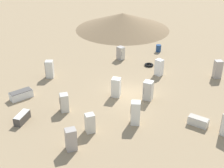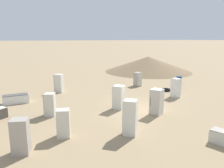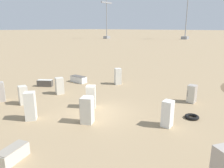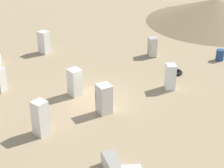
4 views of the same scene
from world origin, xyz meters
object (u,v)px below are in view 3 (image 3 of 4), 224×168
at_px(discarded_fridge_8, 91,97).
at_px(discarded_fridge_3, 79,79).
at_px(discarded_fridge_1, 118,76).
at_px(discarded_fridge_10, 59,86).
at_px(discarded_fridge_2, 0,92).
at_px(discarded_fridge_7, 45,83).
at_px(power_pylon_1, 107,25).
at_px(discarded_fridge_9, 192,94).
at_px(discarded_fridge_6, 30,106).
at_px(discarded_fridge_12, 23,95).
at_px(scrap_tire, 192,117).
at_px(power_pylon_0, 186,23).
at_px(discarded_fridge_4, 87,110).
at_px(discarded_fridge_5, 168,114).
at_px(discarded_fridge_13, 13,154).

bearing_deg(discarded_fridge_8, discarded_fridge_3, 106.51).
relative_size(discarded_fridge_1, discarded_fridge_10, 1.14).
relative_size(discarded_fridge_2, discarded_fridge_7, 1.02).
distance_m(power_pylon_1, discarded_fridge_9, 104.68).
relative_size(discarded_fridge_1, discarded_fridge_9, 1.19).
xyz_separation_m(discarded_fridge_6, discarded_fridge_7, (-5.54, -6.64, -0.61)).
bearing_deg(discarded_fridge_12, discarded_fridge_1, 97.10).
bearing_deg(scrap_tire, discarded_fridge_12, -63.54).
relative_size(power_pylon_0, discarded_fridge_4, 14.59).
xyz_separation_m(power_pylon_1, scrap_tire, (77.67, 74.58, -6.91)).
distance_m(discarded_fridge_2, discarded_fridge_4, 8.79).
relative_size(discarded_fridge_6, discarded_fridge_7, 1.20).
bearing_deg(discarded_fridge_3, scrap_tire, -98.62).
relative_size(discarded_fridge_5, scrap_tire, 1.74).
height_order(power_pylon_1, discarded_fridge_1, power_pylon_1).
distance_m(discarded_fridge_1, discarded_fridge_7, 7.71).
bearing_deg(discarded_fridge_6, power_pylon_1, 79.86).
relative_size(power_pylon_1, discarded_fridge_3, 11.75).
distance_m(discarded_fridge_2, discarded_fridge_5, 13.58).
bearing_deg(power_pylon_0, discarded_fridge_1, 17.45).
xyz_separation_m(power_pylon_1, discarded_fridge_3, (75.74, 61.10, -6.66)).
bearing_deg(power_pylon_0, discarded_fridge_9, 21.79).
distance_m(discarded_fridge_3, discarded_fridge_6, 10.38).
distance_m(discarded_fridge_4, scrap_tire, 7.09).
xyz_separation_m(power_pylon_1, discarded_fridge_13, (87.76, 69.93, -6.69)).
xyz_separation_m(discarded_fridge_1, discarded_fridge_2, (10.65, -4.08, -0.06)).
bearing_deg(discarded_fridge_2, discarded_fridge_7, 122.49).
bearing_deg(discarded_fridge_1, power_pylon_1, 79.46).
height_order(discarded_fridge_2, discarded_fridge_5, discarded_fridge_5).
bearing_deg(discarded_fridge_3, discarded_fridge_6, -150.13).
xyz_separation_m(discarded_fridge_4, discarded_fridge_7, (-3.52, -9.91, -0.52)).
bearing_deg(discarded_fridge_12, discarded_fridge_3, 122.81).
height_order(discarded_fridge_6, discarded_fridge_7, discarded_fridge_6).
bearing_deg(power_pylon_0, discarded_fridge_5, 20.94).
distance_m(power_pylon_1, scrap_tire, 107.90).
bearing_deg(discarded_fridge_9, discarded_fridge_7, 16.50).
xyz_separation_m(discarded_fridge_1, discarded_fridge_6, (11.07, 1.30, 0.09)).
relative_size(discarded_fridge_1, discarded_fridge_4, 1.00).
distance_m(discarded_fridge_3, discarded_fridge_13, 14.92).
distance_m(discarded_fridge_3, discarded_fridge_8, 8.26).
relative_size(discarded_fridge_2, discarded_fridge_8, 0.94).
relative_size(discarded_fridge_3, discarded_fridge_9, 1.32).
xyz_separation_m(power_pylon_0, discarded_fridge_7, (99.11, 24.07, -7.53)).
xyz_separation_m(discarded_fridge_5, discarded_fridge_7, (-0.70, -14.11, -0.49)).
bearing_deg(discarded_fridge_7, discarded_fridge_10, 43.80).
bearing_deg(discarded_fridge_4, discarded_fridge_8, 11.88).
bearing_deg(power_pylon_1, power_pylon_0, 119.28).
bearing_deg(discarded_fridge_13, discarded_fridge_4, 75.63).
height_order(discarded_fridge_7, discarded_fridge_12, discarded_fridge_12).
bearing_deg(power_pylon_0, scrap_tire, 21.76).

